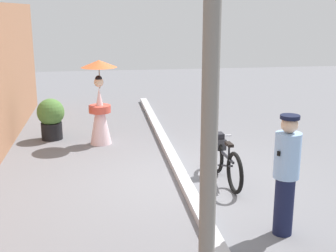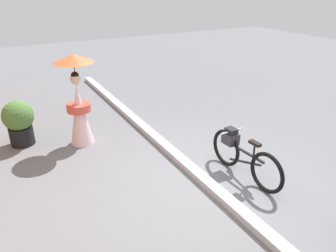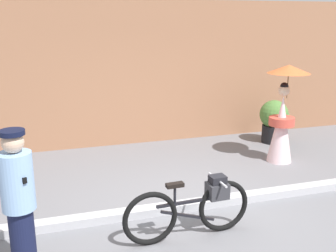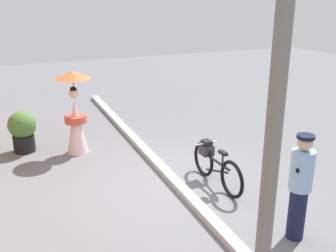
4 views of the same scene
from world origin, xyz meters
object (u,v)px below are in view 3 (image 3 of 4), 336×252
at_px(potted_plant_by_door, 275,119).
at_px(person_with_parasol, 283,114).
at_px(bicycle_near_officer, 194,207).
at_px(person_officer, 19,203).

bearing_deg(potted_plant_by_door, person_with_parasol, -115.83).
distance_m(bicycle_near_officer, person_with_parasol, 3.43).
xyz_separation_m(bicycle_near_officer, person_with_parasol, (2.63, 2.14, 0.54)).
height_order(person_with_parasol, potted_plant_by_door, person_with_parasol).
bearing_deg(person_officer, bicycle_near_officer, 7.47).
relative_size(person_with_parasol, potted_plant_by_door, 1.96).
bearing_deg(person_with_parasol, person_officer, -152.67).
bearing_deg(potted_plant_by_door, person_officer, -145.81).
xyz_separation_m(person_with_parasol, potted_plant_by_door, (0.55, 1.13, -0.41)).
distance_m(bicycle_near_officer, potted_plant_by_door, 4.56).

